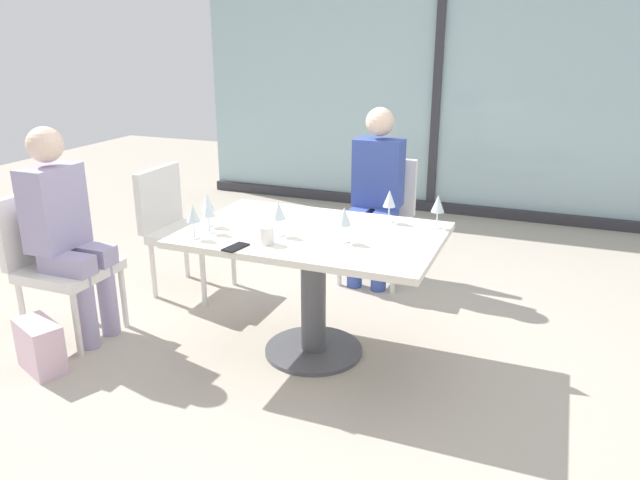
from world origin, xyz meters
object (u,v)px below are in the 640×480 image
chair_side_end (55,256)px  person_side_end (65,225)px  wine_glass_1 (207,203)px  cell_phone_on_table (236,247)px  dining_table_main (313,262)px  wine_glass_0 (208,209)px  wine_glass_3 (279,211)px  chair_far_left (179,223)px  wine_glass_5 (193,214)px  handbag_0 (40,346)px  wine_glass_6 (344,217)px  wine_glass_2 (389,199)px  chair_near_window (379,212)px  wine_glass_4 (438,205)px  person_near_window (376,188)px  coffee_cup (267,235)px

chair_side_end → person_side_end: 0.23m
wine_glass_1 → cell_phone_on_table: 0.44m
chair_side_end → dining_table_main: bearing=12.5°
cell_phone_on_table → wine_glass_0: bearing=156.0°
dining_table_main → wine_glass_3: wine_glass_3 is taller
wine_glass_3 → dining_table_main: bearing=41.4°
chair_far_left → wine_glass_5: bearing=-50.8°
chair_far_left → wine_glass_5: wine_glass_5 is taller
dining_table_main → handbag_0: (-1.30, -0.73, -0.42)m
person_side_end → wine_glass_0: person_side_end is taller
dining_table_main → chair_far_left: 1.32m
wine_glass_0 → wine_glass_6: same height
wine_glass_1 → wine_glass_2: 1.01m
wine_glass_5 → handbag_0: bearing=-153.0°
dining_table_main → person_side_end: bearing=-166.5°
person_side_end → wine_glass_1: size_ratio=6.81×
chair_side_end → wine_glass_3: 1.43m
chair_near_window → handbag_0: chair_near_window is taller
wine_glass_0 → cell_phone_on_table: wine_glass_0 is taller
chair_side_end → wine_glass_3: size_ratio=4.70×
person_side_end → wine_glass_5: 0.89m
chair_side_end → wine_glass_6: wine_glass_6 is taller
wine_glass_3 → wine_glass_4: bearing=30.6°
person_near_window → wine_glass_2: (0.33, -0.84, 0.16)m
wine_glass_5 → cell_phone_on_table: (0.27, -0.05, -0.13)m
chair_side_end → wine_glass_4: wine_glass_4 is taller
chair_far_left → wine_glass_0: size_ratio=4.70×
wine_glass_3 → coffee_cup: wine_glass_3 is taller
person_side_end → wine_glass_6: person_side_end is taller
chair_side_end → wine_glass_3: wine_glass_3 is taller
chair_far_left → wine_glass_2: (1.55, -0.18, 0.37)m
person_side_end → wine_glass_2: (1.73, 0.66, 0.16)m
chair_side_end → person_side_end: bearing=0.0°
person_side_end → wine_glass_3: size_ratio=6.81×
chair_near_window → person_near_window: (-0.00, -0.11, 0.20)m
wine_glass_4 → coffee_cup: size_ratio=2.06×
chair_far_left → cell_phone_on_table: 1.33m
wine_glass_3 → wine_glass_4: size_ratio=1.00×
chair_side_end → wine_glass_6: size_ratio=4.70×
dining_table_main → person_near_window: bearing=90.0°
chair_far_left → wine_glass_0: 1.07m
chair_far_left → wine_glass_4: wine_glass_4 is taller
chair_far_left → wine_glass_3: size_ratio=4.70×
person_side_end → person_near_window: 2.05m
chair_near_window → person_near_window: 0.23m
chair_far_left → wine_glass_0: (0.70, -0.72, 0.37)m
wine_glass_0 → person_side_end: bearing=-172.5°
wine_glass_6 → chair_near_window: bearing=98.7°
coffee_cup → dining_table_main: bearing=62.4°
wine_glass_2 → wine_glass_0: bearing=-147.4°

